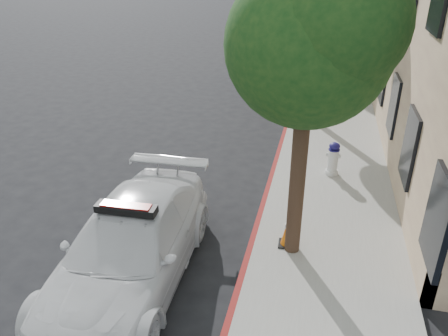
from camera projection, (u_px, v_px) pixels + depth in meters
name	position (u px, v px, depth m)	size (l,w,h in m)	color
ground	(186.00, 193.00, 11.34)	(120.00, 120.00, 0.00)	black
sidewalk	(332.00, 93.00, 19.32)	(3.20, 50.00, 0.15)	gray
curb_strip	(297.00, 90.00, 19.64)	(0.12, 50.00, 0.15)	maroon
tree_near	(311.00, 43.00, 7.10)	(2.92, 2.82, 5.62)	black
tree_mid	(323.00, 3.00, 14.15)	(2.77, 2.64, 5.43)	black
police_car	(131.00, 246.00, 8.01)	(2.25, 5.22, 1.65)	silver
parked_car_mid	(276.00, 74.00, 19.65)	(1.72, 4.28, 1.46)	black
parked_car_far	(286.00, 60.00, 22.39)	(1.50, 4.30, 1.42)	#161839
fire_hydrant	(333.00, 159.00, 11.80)	(0.39, 0.36, 0.93)	silver
traffic_cone	(288.00, 231.00, 8.93)	(0.37, 0.37, 0.67)	black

